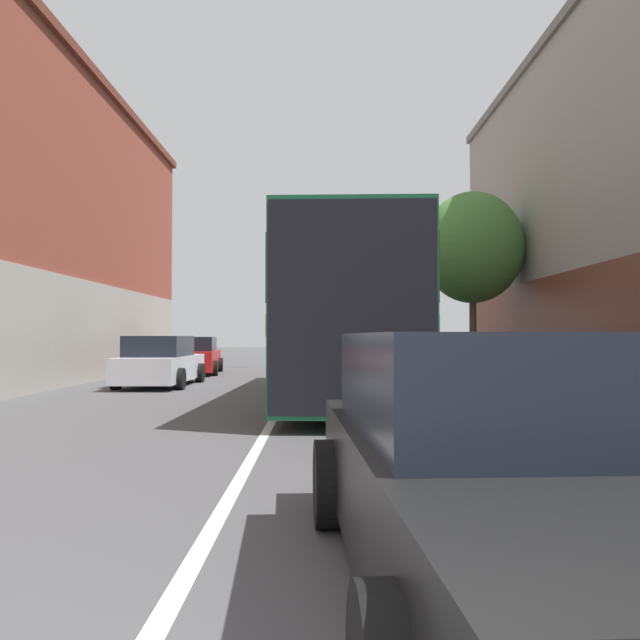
# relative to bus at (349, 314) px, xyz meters

# --- Properties ---
(lane_center_line) EXTENTS (0.14, 43.33, 0.01)m
(lane_center_line) POSITION_rel_bus_xyz_m (-1.50, 1.50, -1.99)
(lane_center_line) COLOR silver
(lane_center_line) RESTS_ON ground_plane
(bus) EXTENTS (3.19, 12.08, 3.56)m
(bus) POSITION_rel_bus_xyz_m (0.00, 0.00, 0.00)
(bus) COLOR #145133
(bus) RESTS_ON ground_plane
(hatchback_foreground) EXTENTS (2.22, 4.57, 1.49)m
(hatchback_foreground) POSITION_rel_bus_xyz_m (0.36, -11.53, -1.29)
(hatchback_foreground) COLOR black
(hatchback_foreground) RESTS_ON ground_plane
(parked_car_left_near) EXTENTS (2.38, 4.54, 1.43)m
(parked_car_left_near) POSITION_rel_bus_xyz_m (-5.60, 9.02, -1.32)
(parked_car_left_near) COLOR red
(parked_car_left_near) RESTS_ON ground_plane
(parked_car_left_mid) EXTENTS (1.99, 4.46, 1.47)m
(parked_car_left_mid) POSITION_rel_bus_xyz_m (-5.37, 3.23, -1.31)
(parked_car_left_mid) COLOR silver
(parked_car_left_mid) RESTS_ON ground_plane
(traffic_signal_gantry) EXTENTS (7.30, 0.36, 6.42)m
(traffic_signal_gantry) POSITION_rel_bus_xyz_m (2.40, 13.15, 2.63)
(traffic_signal_gantry) COLOR #333338
(traffic_signal_gantry) RESTS_ON ground_plane
(street_tree_near) EXTENTS (3.35, 3.01, 6.23)m
(street_tree_near) POSITION_rel_bus_xyz_m (4.36, 5.43, 2.38)
(street_tree_near) COLOR brown
(street_tree_near) RESTS_ON ground_plane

